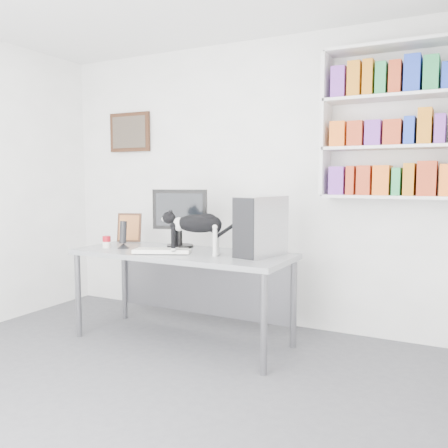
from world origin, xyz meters
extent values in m
cube|color=#55555A|center=(0.00, 0.00, 0.01)|extent=(4.00, 4.00, 0.01)
cube|color=white|center=(0.00, 2.00, 1.35)|extent=(4.00, 0.01, 2.70)
cube|color=silver|center=(1.40, 1.85, 1.85)|extent=(1.03, 0.28, 1.24)
cube|color=#452616|center=(-1.30, 1.97, 1.90)|extent=(0.52, 0.04, 0.42)
cube|color=gray|center=(-0.12, 1.14, 0.39)|extent=(1.89, 0.75, 0.78)
cube|color=black|center=(-0.27, 1.35, 1.05)|extent=(0.54, 0.36, 0.53)
cube|color=white|center=(-0.22, 0.99, 0.80)|extent=(0.50, 0.35, 0.04)
cube|color=#ABABB0|center=(0.56, 1.24, 1.02)|extent=(0.31, 0.51, 0.48)
cylinder|color=black|center=(-0.69, 1.07, 0.91)|extent=(0.13, 0.13, 0.25)
cube|color=#452616|center=(-0.91, 1.44, 0.93)|extent=(0.25, 0.17, 0.29)
cylinder|color=#9F0D1A|center=(-0.83, 1.02, 0.84)|extent=(0.08, 0.08, 0.11)
camera|label=1|loc=(2.00, -2.22, 1.40)|focal=38.00mm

